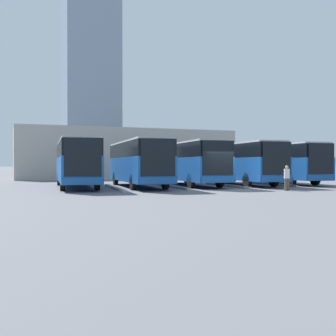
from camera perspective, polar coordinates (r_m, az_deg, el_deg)
name	(u,v)px	position (r m, az deg, el deg)	size (l,w,h in m)	color
ground_plane	(226,190)	(27.78, 7.80, -2.95)	(600.00, 600.00, 0.00)	#5B5B60
bus_0	(279,162)	(37.80, 14.82, 0.78)	(3.39, 11.86, 3.35)	#19519E
curb_divider_0	(269,184)	(35.17, 13.56, -2.11)	(0.24, 7.99, 0.15)	#9E9E99
bus_1	(239,162)	(34.85, 9.62, 0.82)	(3.39, 11.86, 3.35)	#19519E
curb_divider_1	(226,185)	(32.31, 7.83, -2.33)	(0.24, 7.99, 0.15)	#9E9E99
bus_2	(189,162)	(33.10, 2.85, 0.84)	(3.39, 11.86, 3.35)	#19519E
curb_divider_2	(171,186)	(30.71, 0.40, -2.47)	(0.24, 7.99, 0.15)	#9E9E99
bus_3	(138,162)	(31.00, -4.10, 0.86)	(3.39, 11.86, 3.35)	#19519E
curb_divider_3	(114,188)	(28.80, -7.28, -2.67)	(0.24, 7.99, 0.15)	#9E9E99
bus_4	(76,162)	(30.82, -12.33, 0.86)	(3.39, 11.86, 3.35)	#19519E
pedestrian	(287,177)	(27.67, 15.79, -1.20)	(0.44, 0.44, 1.60)	brown
station_building	(125,154)	(51.63, -5.88, 1.91)	(25.55, 11.88, 5.80)	#A8A399
office_tower	(91,79)	(182.23, -10.45, 11.74)	(21.76, 21.76, 75.61)	#7F8EA3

